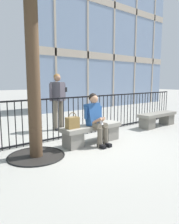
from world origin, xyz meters
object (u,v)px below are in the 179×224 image
seated_person_with_phone (96,117)px  handbag_on_bench (72,122)px  stone_bench (92,132)px  bystander_at_railing (58,97)px  stone_bench_far (157,118)px

seated_person_with_phone → handbag_on_bench: (-0.58, 0.12, -0.07)m
stone_bench → handbag_on_bench: bearing=-179.0°
stone_bench → bystander_at_railing: (0.09, 1.74, 0.73)m
stone_bench → seated_person_with_phone: size_ratio=1.32×
seated_person_with_phone → stone_bench: bearing=90.1°
handbag_on_bench → bystander_at_railing: (0.67, 1.75, 0.42)m
bystander_at_railing → stone_bench_far: bystander_at_railing is taller
stone_bench_far → handbag_on_bench: bearing=-178.4°
handbag_on_bench → seated_person_with_phone: bearing=-11.6°
stone_bench → handbag_on_bench: handbag_on_bench is taller
stone_bench → bystander_at_railing: bearing=86.9°
handbag_on_bench → bystander_at_railing: 1.92m
seated_person_with_phone → bystander_at_railing: size_ratio=0.71×
stone_bench → stone_bench_far: bearing=1.7°
seated_person_with_phone → stone_bench_far: bearing=4.3°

